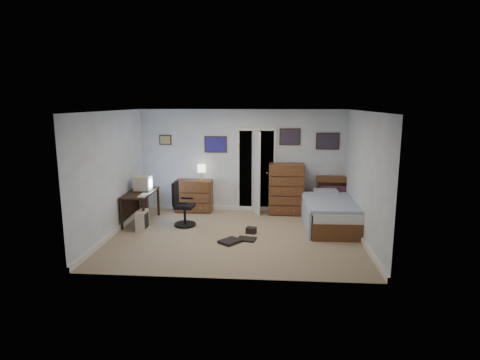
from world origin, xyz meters
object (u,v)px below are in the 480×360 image
object	(u,v)px
computer_desk	(137,199)
bed	(329,213)
low_dresser	(194,196)
office_chair	(182,209)
tall_dresser	(286,189)

from	to	relation	value
computer_desk	bed	distance (m)	4.27
low_dresser	bed	bearing A→B (deg)	-17.13
office_chair	low_dresser	bearing A→B (deg)	91.42
office_chair	tall_dresser	size ratio (longest dim) A/B	0.79
computer_desk	tall_dresser	distance (m)	3.50
office_chair	tall_dresser	distance (m)	2.58
office_chair	bed	xyz separation A→B (m)	(3.20, 0.19, -0.07)
computer_desk	bed	size ratio (longest dim) A/B	0.60
office_chair	tall_dresser	bearing A→B (deg)	29.84
computer_desk	bed	world-z (taller)	computer_desk
computer_desk	tall_dresser	world-z (taller)	tall_dresser
computer_desk	office_chair	distance (m)	1.10
low_dresser	bed	distance (m)	3.31
low_dresser	bed	xyz separation A→B (m)	(3.16, -0.99, -0.08)
office_chair	computer_desk	bearing A→B (deg)	172.86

